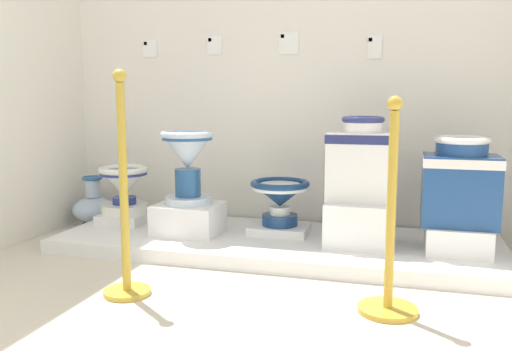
# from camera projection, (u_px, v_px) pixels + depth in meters

# --- Properties ---
(wall_back) EXTENTS (3.45, 0.06, 3.06)m
(wall_back) POSITION_uv_depth(u_px,v_px,m) (295.00, 8.00, 3.58)
(wall_back) COLOR white
(wall_back) RESTS_ON ground_plane
(display_platform) EXTENTS (2.68, 0.93, 0.08)m
(display_platform) POSITION_uv_depth(u_px,v_px,m) (275.00, 243.00, 3.30)
(display_platform) COLOR white
(display_platform) RESTS_ON ground_plane
(plinth_block_slender_white) EXTENTS (0.30, 0.30, 0.06)m
(plinth_block_slender_white) POSITION_uv_depth(u_px,v_px,m) (125.00, 218.00, 3.67)
(plinth_block_slender_white) COLOR white
(plinth_block_slender_white) RESTS_ON display_platform
(antique_toilet_slender_white) EXTENTS (0.34, 0.34, 0.32)m
(antique_toilet_slender_white) POSITION_uv_depth(u_px,v_px,m) (124.00, 186.00, 3.64)
(antique_toilet_slender_white) COLOR white
(antique_toilet_slender_white) RESTS_ON plinth_block_slender_white
(plinth_block_broad_patterned) EXTENTS (0.40, 0.34, 0.19)m
(plinth_block_broad_patterned) POSITION_uv_depth(u_px,v_px,m) (189.00, 219.00, 3.37)
(plinth_block_broad_patterned) COLOR white
(plinth_block_broad_patterned) RESTS_ON display_platform
(antique_toilet_broad_patterned) EXTENTS (0.33, 0.33, 0.46)m
(antique_toilet_broad_patterned) POSITION_uv_depth(u_px,v_px,m) (187.00, 157.00, 3.31)
(antique_toilet_broad_patterned) COLOR silver
(antique_toilet_broad_patterned) RESTS_ON plinth_block_broad_patterned
(plinth_block_pale_glazed) EXTENTS (0.36, 0.28, 0.05)m
(plinth_block_pale_glazed) POSITION_uv_depth(u_px,v_px,m) (280.00, 229.00, 3.38)
(plinth_block_pale_glazed) COLOR white
(plinth_block_pale_glazed) RESTS_ON display_platform
(antique_toilet_pale_glazed) EXTENTS (0.37, 0.37, 0.28)m
(antique_toilet_pale_glazed) POSITION_uv_depth(u_px,v_px,m) (280.00, 195.00, 3.35)
(antique_toilet_pale_glazed) COLOR navy
(antique_toilet_pale_glazed) RESTS_ON plinth_block_pale_glazed
(plinth_block_tall_cobalt) EXTENTS (0.38, 0.40, 0.25)m
(plinth_block_tall_cobalt) POSITION_uv_depth(u_px,v_px,m) (360.00, 222.00, 3.13)
(plinth_block_tall_cobalt) COLOR white
(plinth_block_tall_cobalt) RESTS_ON display_platform
(antique_toilet_tall_cobalt) EXTENTS (0.40, 0.25, 0.49)m
(antique_toilet_tall_cobalt) POSITION_uv_depth(u_px,v_px,m) (362.00, 159.00, 3.08)
(antique_toilet_tall_cobalt) COLOR white
(antique_toilet_tall_cobalt) RESTS_ON plinth_block_tall_cobalt
(plinth_block_central_ornate) EXTENTS (0.34, 0.38, 0.15)m
(plinth_block_central_ornate) POSITION_uv_depth(u_px,v_px,m) (457.00, 238.00, 2.99)
(plinth_block_central_ornate) COLOR white
(plinth_block_central_ornate) RESTS_ON display_platform
(antique_toilet_central_ornate) EXTENTS (0.40, 0.31, 0.49)m
(antique_toilet_central_ornate) POSITION_uv_depth(u_px,v_px,m) (460.00, 181.00, 2.94)
(antique_toilet_central_ornate) COLOR navy
(antique_toilet_central_ornate) RESTS_ON plinth_block_central_ornate
(info_placard_first) EXTENTS (0.11, 0.01, 0.12)m
(info_placard_first) POSITION_uv_depth(u_px,v_px,m) (150.00, 48.00, 3.87)
(info_placard_first) COLOR white
(info_placard_second) EXTENTS (0.11, 0.01, 0.13)m
(info_placard_second) POSITION_uv_depth(u_px,v_px,m) (214.00, 45.00, 3.73)
(info_placard_second) COLOR white
(info_placard_third) EXTENTS (0.13, 0.01, 0.15)m
(info_placard_third) POSITION_uv_depth(u_px,v_px,m) (289.00, 43.00, 3.59)
(info_placard_third) COLOR white
(info_placard_fourth) EXTENTS (0.09, 0.01, 0.15)m
(info_placard_fourth) POSITION_uv_depth(u_px,v_px,m) (375.00, 47.00, 3.44)
(info_placard_fourth) COLOR white
(decorative_vase_corner) EXTENTS (0.30, 0.30, 0.37)m
(decorative_vase_corner) POSITION_uv_depth(u_px,v_px,m) (93.00, 208.00, 3.90)
(decorative_vase_corner) COLOR #27588E
(decorative_vase_corner) RESTS_ON ground_plane
(stanchion_post_near_left) EXTENTS (0.22, 0.22, 1.06)m
(stanchion_post_near_left) POSITION_uv_depth(u_px,v_px,m) (125.00, 222.00, 2.51)
(stanchion_post_near_left) COLOR gold
(stanchion_post_near_left) RESTS_ON ground_plane
(stanchion_post_near_right) EXTENTS (0.26, 0.26, 0.94)m
(stanchion_post_near_right) POSITION_uv_depth(u_px,v_px,m) (390.00, 253.00, 2.31)
(stanchion_post_near_right) COLOR gold
(stanchion_post_near_right) RESTS_ON ground_plane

